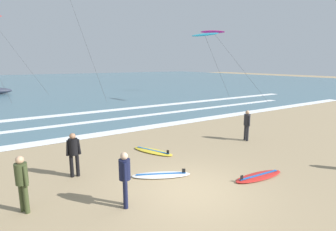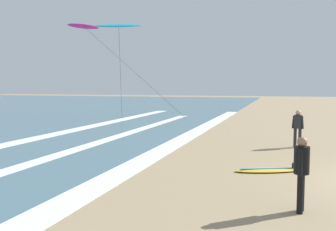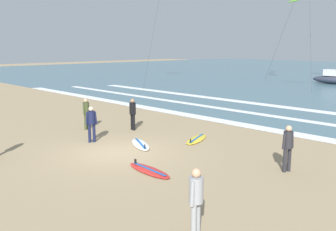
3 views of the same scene
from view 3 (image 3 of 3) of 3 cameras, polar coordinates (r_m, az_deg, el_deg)
name	(u,v)px [view 3 (image 3 of 3)]	position (r m, az deg, el deg)	size (l,w,h in m)	color
ground_plane	(116,152)	(15.27, -7.85, -5.56)	(160.00, 160.00, 0.00)	#9E8763
wave_foam_shoreline	(246,125)	(20.54, 11.78, -1.49)	(51.07, 0.99, 0.01)	white
wave_foam_mid_break	(249,112)	(24.59, 12.11, 0.45)	(43.71, 0.69, 0.01)	white
wave_foam_outer_break	(327,113)	(26.09, 22.98, 0.41)	(47.42, 0.99, 0.01)	white
surfer_foreground_main	(133,111)	(19.00, -5.38, 0.62)	(0.52, 0.32, 1.60)	black
surfer_mid_group	(288,144)	(13.24, 17.70, -4.16)	(0.32, 0.51, 1.60)	#232328
surfer_background_far	(91,121)	(16.83, -11.52, -0.82)	(0.32, 0.50, 1.60)	#141938
surfer_left_near	(196,196)	(8.41, 4.26, -12.13)	(0.32, 0.51, 1.60)	gray
surfer_left_far	(86,111)	(19.49, -12.28, 0.68)	(0.32, 0.49, 1.60)	#384223
surfboard_left_pile	(197,139)	(17.10, 4.34, -3.59)	(1.38, 2.17, 0.25)	yellow
surfboard_foreground_flat	(149,170)	(12.89, -2.88, -8.29)	(2.14, 0.77, 0.25)	red
surfboard_right_spare	(140,144)	(16.20, -4.19, -4.38)	(2.14, 1.49, 0.25)	silver
kite_lime_high_right	(295,1)	(45.51, 18.62, 16.11)	(5.87, 2.83, 9.35)	#70C628
offshore_boat	(334,79)	(46.43, 23.87, 5.07)	(5.33, 2.15, 2.70)	#2D3342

